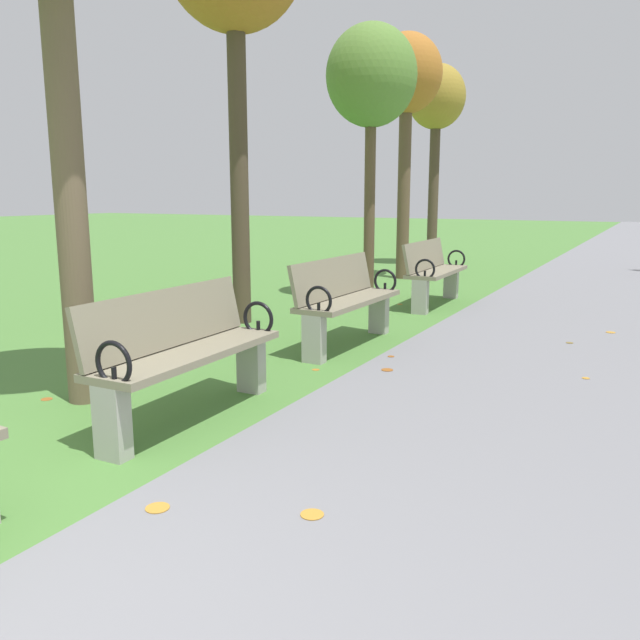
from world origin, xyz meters
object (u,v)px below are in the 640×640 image
object	(u,v)px
park_bench_4	(434,271)
tree_5	(436,103)
park_bench_2	(184,351)
park_bench_3	(345,299)
tree_4	(406,82)
tree_3	(371,79)

from	to	relation	value
park_bench_4	tree_5	xyz separation A→B (m)	(-1.73, 5.08, 2.94)
park_bench_2	park_bench_3	xyz separation A→B (m)	(-0.00, 2.50, 0.00)
park_bench_2	tree_5	xyz separation A→B (m)	(-1.73, 10.41, 2.94)
tree_4	tree_3	bearing A→B (deg)	-80.72
park_bench_2	tree_4	size ratio (longest dim) A/B	0.37
tree_5	tree_3	bearing A→B (deg)	-82.34
park_bench_3	tree_5	distance (m)	8.61
park_bench_3	tree_3	bearing A→B (deg)	109.58
tree_5	park_bench_2	bearing A→B (deg)	-80.59
park_bench_3	tree_4	world-z (taller)	tree_4
park_bench_2	park_bench_3	bearing A→B (deg)	90.00
park_bench_2	tree_3	world-z (taller)	tree_3
park_bench_3	park_bench_4	xyz separation A→B (m)	(0.00, 2.83, 0.00)
park_bench_2	park_bench_4	distance (m)	5.33
tree_3	tree_4	world-z (taller)	tree_4
park_bench_3	tree_5	xyz separation A→B (m)	(-1.73, 7.91, 2.94)
tree_3	tree_5	xyz separation A→B (m)	(-0.66, 4.91, 0.29)
park_bench_2	tree_5	bearing A→B (deg)	99.41
tree_3	park_bench_4	bearing A→B (deg)	-8.95
park_bench_4	tree_3	bearing A→B (deg)	171.05
tree_3	tree_5	size ratio (longest dim) A/B	0.92
park_bench_3	tree_3	xyz separation A→B (m)	(-1.07, 2.99, 2.65)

